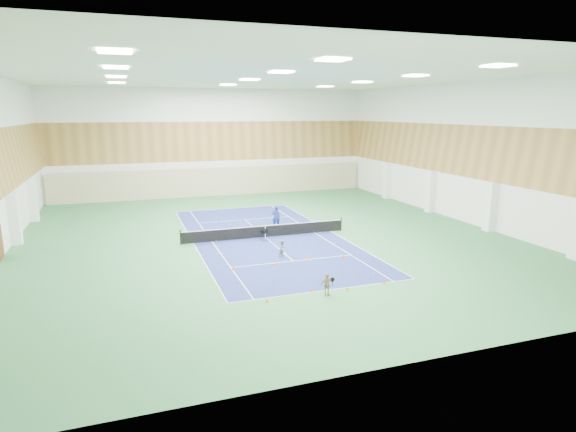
{
  "coord_description": "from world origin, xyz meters",
  "views": [
    {
      "loc": [
        -10.05,
        -34.39,
        9.48
      ],
      "look_at": [
        1.16,
        -1.98,
        2.0
      ],
      "focal_mm": 30.0,
      "sensor_mm": 36.0,
      "label": 1
    }
  ],
  "objects": [
    {
      "name": "back_curtain",
      "position": [
        0.0,
        19.75,
        1.6
      ],
      "size": [
        35.4,
        0.16,
        3.2
      ],
      "primitive_type": "cube",
      "color": "#C6B793",
      "rests_on": "ground"
    },
    {
      "name": "cone_svc_c",
      "position": [
        1.0,
        -6.25,
        0.12
      ],
      "size": [
        0.22,
        0.22,
        0.24
      ],
      "primitive_type": "cone",
      "color": "#FF5C0D",
      "rests_on": "ground"
    },
    {
      "name": "coach",
      "position": [
        1.75,
        2.74,
        0.92
      ],
      "size": [
        0.75,
        0.58,
        1.83
      ],
      "primitive_type": "imported",
      "rotation": [
        0.0,
        0.0,
        2.91
      ],
      "color": "navy",
      "rests_on": "ground"
    },
    {
      "name": "court_surface",
      "position": [
        0.0,
        0.0,
        0.01
      ],
      "size": [
        10.97,
        23.77,
        0.01
      ],
      "primitive_type": "cube",
      "color": "navy",
      "rests_on": "ground"
    },
    {
      "name": "tennis_balls_scatter",
      "position": [
        0.0,
        0.0,
        0.05
      ],
      "size": [
        10.57,
        22.77,
        0.07
      ],
      "primitive_type": null,
      "color": "#BFD023",
      "rests_on": "ground"
    },
    {
      "name": "child_court",
      "position": [
        -0.36,
        -5.32,
        0.58
      ],
      "size": [
        0.7,
        0.65,
        1.17
      ],
      "primitive_type": "imported",
      "rotation": [
        0.0,
        0.0,
        0.46
      ],
      "color": "gray",
      "rests_on": "ground"
    },
    {
      "name": "cone_base_c",
      "position": [
        1.01,
        -12.28,
        0.1
      ],
      "size": [
        0.19,
        0.19,
        0.21
      ],
      "primitive_type": "cone",
      "color": "orange",
      "rests_on": "ground"
    },
    {
      "name": "cone_base_a",
      "position": [
        -3.57,
        -12.4,
        0.11
      ],
      "size": [
        0.21,
        0.21,
        0.23
      ],
      "primitive_type": "cone",
      "color": "orange",
      "rests_on": "ground"
    },
    {
      "name": "cone_svc_b",
      "position": [
        -1.51,
        -6.97,
        0.1
      ],
      "size": [
        0.17,
        0.17,
        0.19
      ],
      "primitive_type": "cone",
      "color": "#FF460D",
      "rests_on": "ground"
    },
    {
      "name": "ground",
      "position": [
        0.0,
        0.0,
        0.0
      ],
      "size": [
        40.0,
        40.0,
        0.0
      ],
      "primitive_type": "plane",
      "color": "#2F6E3F",
      "rests_on": "ground"
    },
    {
      "name": "child_apron",
      "position": [
        -0.33,
        -12.54,
        0.61
      ],
      "size": [
        0.74,
        0.39,
        1.21
      ],
      "primitive_type": "imported",
      "rotation": [
        0.0,
        0.0,
        0.13
      ],
      "color": "#9F895B",
      "rests_on": "ground"
    },
    {
      "name": "room_shell",
      "position": [
        0.0,
        0.0,
        6.0
      ],
      "size": [
        36.0,
        40.0,
        12.0
      ],
      "primitive_type": null,
      "color": "white",
      "rests_on": "ground"
    },
    {
      "name": "tennis_net",
      "position": [
        0.0,
        0.0,
        0.55
      ],
      "size": [
        12.8,
        0.1,
        1.1
      ],
      "primitive_type": null,
      "color": "black",
      "rests_on": "ground"
    },
    {
      "name": "cone_base_d",
      "position": [
        3.44,
        -11.96,
        0.12
      ],
      "size": [
        0.22,
        0.22,
        0.25
      ],
      "primitive_type": "cone",
      "color": "#FF4B0D",
      "rests_on": "ground"
    },
    {
      "name": "cone_base_b",
      "position": [
        -0.86,
        -11.78,
        0.1
      ],
      "size": [
        0.18,
        0.18,
        0.2
      ],
      "primitive_type": "cone",
      "color": "#FF530D",
      "rests_on": "ground"
    },
    {
      "name": "ball_cart",
      "position": [
        -0.32,
        -0.9,
        0.42
      ],
      "size": [
        0.51,
        0.51,
        0.83
      ],
      "primitive_type": null,
      "rotation": [
        0.0,
        0.0,
        0.07
      ],
      "color": "black",
      "rests_on": "ground"
    },
    {
      "name": "cone_svc_d",
      "position": [
        3.3,
        -6.89,
        0.13
      ],
      "size": [
        0.23,
        0.23,
        0.25
      ],
      "primitive_type": "cone",
      "color": "#FF420D",
      "rests_on": "ground"
    },
    {
      "name": "cone_svc_a",
      "position": [
        -4.07,
        -6.89,
        0.12
      ],
      "size": [
        0.21,
        0.21,
        0.23
      ],
      "primitive_type": "cone",
      "color": "#E14C0B",
      "rests_on": "ground"
    },
    {
      "name": "ceiling_light_grid",
      "position": [
        0.0,
        0.0,
        11.92
      ],
      "size": [
        21.4,
        25.4,
        0.06
      ],
      "primitive_type": null,
      "color": "white",
      "rests_on": "room_shell"
    },
    {
      "name": "wood_cladding",
      "position": [
        0.0,
        0.0,
        8.0
      ],
      "size": [
        36.0,
        40.0,
        8.0
      ],
      "primitive_type": null,
      "color": "#A0753B",
      "rests_on": "room_shell"
    }
  ]
}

